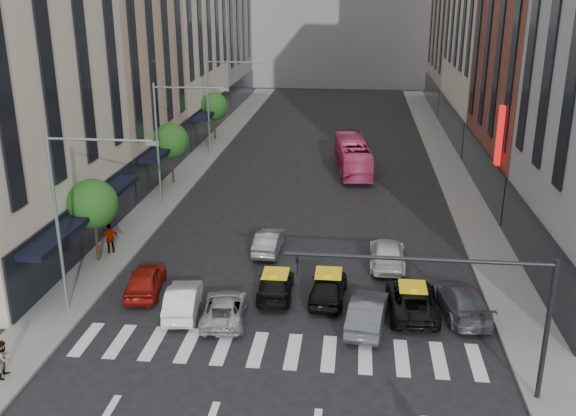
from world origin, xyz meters
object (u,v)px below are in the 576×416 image
(streetlamp_far, at_px, (218,94))
(pedestrian_far, at_px, (110,238))
(streetlamp_near, at_px, (74,200))
(taxi_center, at_px, (328,287))
(car_white_front, at_px, (183,300))
(pedestrian_near, at_px, (4,358))
(bus, at_px, (352,156))
(streetlamp_mid, at_px, (170,129))
(taxi_left, at_px, (276,285))
(car_red, at_px, (145,280))

(streetlamp_far, bearing_deg, pedestrian_far, -93.26)
(streetlamp_near, relative_size, taxi_center, 2.05)
(taxi_center, bearing_deg, streetlamp_near, 16.00)
(streetlamp_near, height_order, streetlamp_far, same)
(car_white_front, bearing_deg, taxi_center, -170.36)
(car_white_front, xyz_separation_m, pedestrian_near, (-5.79, -6.40, 0.25))
(streetlamp_far, height_order, pedestrian_near, streetlamp_far)
(streetlamp_far, distance_m, car_white_front, 32.28)
(bus, xyz_separation_m, pedestrian_near, (-13.77, -33.36, -0.46))
(streetlamp_mid, relative_size, taxi_left, 2.03)
(pedestrian_far, bearing_deg, streetlamp_far, -115.99)
(streetlamp_near, xyz_separation_m, pedestrian_near, (-0.94, -5.89, -4.94))
(streetlamp_near, distance_m, taxi_left, 10.95)
(streetlamp_mid, bearing_deg, taxi_left, -55.15)
(car_white_front, distance_m, pedestrian_near, 8.63)
(taxi_left, distance_m, taxi_center, 2.76)
(streetlamp_far, distance_m, taxi_left, 31.06)
(streetlamp_near, xyz_separation_m, taxi_center, (11.94, 2.68, -5.16))
(car_white_front, height_order, bus, bus)
(streetlamp_mid, bearing_deg, pedestrian_far, -99.09)
(taxi_left, bearing_deg, car_white_front, 25.11)
(streetlamp_mid, distance_m, bus, 17.78)
(streetlamp_mid, height_order, pedestrian_far, streetlamp_mid)
(pedestrian_near, bearing_deg, taxi_left, -52.60)
(streetlamp_far, bearing_deg, car_red, -85.58)
(streetlamp_mid, bearing_deg, pedestrian_near, -92.47)
(streetlamp_near, relative_size, car_red, 2.08)
(car_red, xyz_separation_m, pedestrian_far, (-3.70, 4.71, 0.33))
(streetlamp_mid, height_order, pedestrian_near, streetlamp_mid)
(car_white_front, bearing_deg, bus, -113.82)
(streetlamp_mid, xyz_separation_m, streetlamp_far, (0.00, 16.00, 0.00))
(streetlamp_mid, distance_m, taxi_center, 18.62)
(streetlamp_mid, height_order, streetlamp_far, same)
(bus, bearing_deg, car_red, 60.74)
(car_white_front, bearing_deg, taxi_left, -159.51)
(taxi_center, xyz_separation_m, pedestrian_near, (-12.89, -8.56, 0.22))
(pedestrian_near, bearing_deg, streetlamp_mid, -5.69)
(streetlamp_near, height_order, bus, streetlamp_near)
(streetlamp_mid, xyz_separation_m, taxi_center, (11.94, -13.32, -5.16))
(car_red, bearing_deg, streetlamp_near, 39.44)
(car_white_front, relative_size, pedestrian_far, 2.36)
(pedestrian_far, bearing_deg, bus, -147.77)
(taxi_left, xyz_separation_m, bus, (3.64, 24.67, 0.79))
(streetlamp_near, height_order, car_white_front, streetlamp_near)
(pedestrian_far, bearing_deg, pedestrian_near, 69.32)
(streetlamp_far, xyz_separation_m, car_white_front, (4.84, -31.49, -5.19))
(streetlamp_near, bearing_deg, pedestrian_near, -99.11)
(bus, bearing_deg, streetlamp_far, -25.82)
(car_white_front, height_order, taxi_center, taxi_center)
(car_red, relative_size, taxi_left, 0.98)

